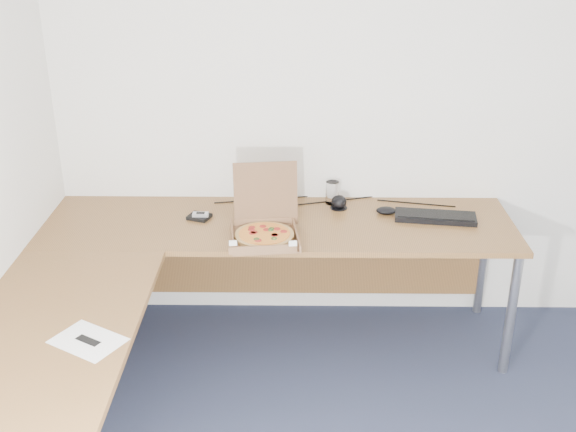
{
  "coord_description": "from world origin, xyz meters",
  "views": [
    {
      "loc": [
        -0.41,
        -2.02,
        2.3
      ],
      "look_at": [
        -0.45,
        1.28,
        0.82
      ],
      "focal_mm": 44.01,
      "sensor_mm": 36.0,
      "label": 1
    }
  ],
  "objects_px": {
    "drinking_glass": "(332,193)",
    "wallet": "(199,217)",
    "desk": "(209,264)",
    "keyboard": "(435,217)",
    "pizza_box": "(265,231)"
  },
  "relations": [
    {
      "from": "desk",
      "to": "drinking_glass",
      "type": "relative_size",
      "value": 19.23
    },
    {
      "from": "desk",
      "to": "pizza_box",
      "type": "height_order",
      "value": "pizza_box"
    },
    {
      "from": "desk",
      "to": "wallet",
      "type": "distance_m",
      "value": 0.48
    },
    {
      "from": "desk",
      "to": "keyboard",
      "type": "relative_size",
      "value": 5.82
    },
    {
      "from": "desk",
      "to": "keyboard",
      "type": "height_order",
      "value": "keyboard"
    },
    {
      "from": "drinking_glass",
      "to": "wallet",
      "type": "height_order",
      "value": "drinking_glass"
    },
    {
      "from": "desk",
      "to": "pizza_box",
      "type": "distance_m",
      "value": 0.35
    },
    {
      "from": "pizza_box",
      "to": "wallet",
      "type": "bearing_deg",
      "value": 139.95
    },
    {
      "from": "drinking_glass",
      "to": "wallet",
      "type": "xyz_separation_m",
      "value": [
        -0.73,
        -0.22,
        -0.06
      ]
    },
    {
      "from": "desk",
      "to": "wallet",
      "type": "height_order",
      "value": "wallet"
    },
    {
      "from": "desk",
      "to": "drinking_glass",
      "type": "height_order",
      "value": "drinking_glass"
    },
    {
      "from": "drinking_glass",
      "to": "wallet",
      "type": "distance_m",
      "value": 0.76
    },
    {
      "from": "desk",
      "to": "wallet",
      "type": "xyz_separation_m",
      "value": [
        -0.11,
        0.47,
        0.04
      ]
    },
    {
      "from": "wallet",
      "to": "desk",
      "type": "bearing_deg",
      "value": -55.74
    },
    {
      "from": "desk",
      "to": "wallet",
      "type": "relative_size",
      "value": 22.17
    }
  ]
}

